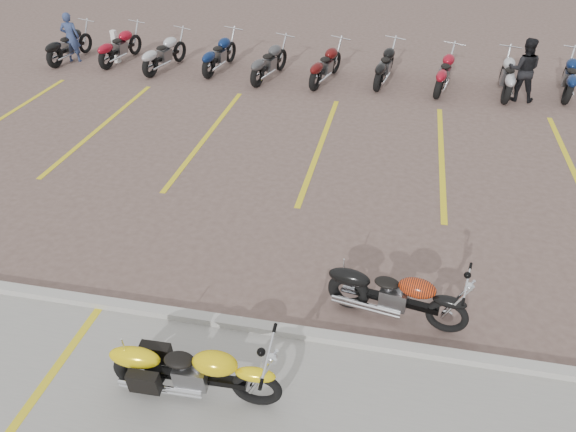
% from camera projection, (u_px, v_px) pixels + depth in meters
% --- Properties ---
extents(ground, '(100.00, 100.00, 0.00)m').
position_uv_depth(ground, '(283.00, 247.00, 9.52)').
color(ground, '#755C53').
rests_on(ground, ground).
extents(curb, '(60.00, 0.18, 0.12)m').
position_uv_depth(curb, '(252.00, 326.00, 7.85)').
color(curb, '#ADAAA3').
rests_on(curb, ground).
extents(parking_stripes, '(38.00, 5.50, 0.01)m').
position_uv_depth(parking_stripes, '(320.00, 145.00, 12.80)').
color(parking_stripes, yellow).
rests_on(parking_stripes, ground).
extents(yellow_cruiser, '(2.10, 0.32, 0.87)m').
position_uv_depth(yellow_cruiser, '(193.00, 370.00, 6.70)').
color(yellow_cruiser, black).
rests_on(yellow_cruiser, ground).
extents(flame_cruiser, '(1.99, 0.48, 0.82)m').
position_uv_depth(flame_cruiser, '(394.00, 296.00, 7.85)').
color(flame_cruiser, black).
rests_on(flame_cruiser, ground).
extents(person_a, '(0.62, 0.48, 1.52)m').
position_uv_depth(person_a, '(70.00, 37.00, 17.52)').
color(person_a, navy).
rests_on(person_a, ground).
extents(person_b, '(0.87, 0.71, 1.66)m').
position_uv_depth(person_b, '(524.00, 70.00, 14.71)').
color(person_b, black).
rests_on(person_b, ground).
extents(bollard, '(0.16, 0.16, 1.00)m').
position_uv_depth(bollard, '(116.00, 47.00, 17.58)').
color(bollard, white).
rests_on(bollard, ground).
extents(bg_bike_row, '(15.78, 2.07, 1.10)m').
position_uv_depth(bg_bike_row, '(298.00, 59.00, 16.35)').
color(bg_bike_row, black).
rests_on(bg_bike_row, ground).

